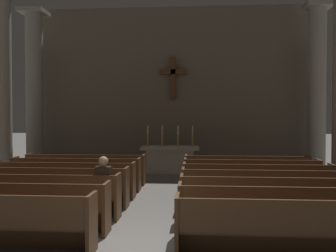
{
  "coord_description": "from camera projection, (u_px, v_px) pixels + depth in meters",
  "views": [
    {
      "loc": [
        0.93,
        -5.56,
        2.15
      ],
      "look_at": [
        0.0,
        7.19,
        1.81
      ],
      "focal_mm": 39.26,
      "sensor_mm": 36.0,
      "label": 1
    }
  ],
  "objects": [
    {
      "name": "pew_right_row_4",
      "position": [
        264.0,
        190.0,
        8.34
      ],
      "size": [
        3.76,
        0.5,
        0.95
      ],
      "color": "brown",
      "rests_on": "ground"
    },
    {
      "name": "candlestick_inner_left",
      "position": [
        162.0,
        139.0,
        13.94
      ],
      "size": [
        0.16,
        0.16,
        0.78
      ],
      "color": "#B79338",
      "rests_on": "altar"
    },
    {
      "name": "pew_left_row_7",
      "position": [
        86.0,
        169.0,
        11.61
      ],
      "size": [
        3.76,
        0.5,
        0.95
      ],
      "color": "brown",
      "rests_on": "ground"
    },
    {
      "name": "pew_right_row_2",
      "position": [
        285.0,
        212.0,
        6.41
      ],
      "size": [
        3.76,
        0.5,
        0.95
      ],
      "color": "brown",
      "rests_on": "ground"
    },
    {
      "name": "apse_with_cross",
      "position": [
        173.0,
        87.0,
        16.07
      ],
      "size": [
        12.5,
        0.47,
        6.9
      ],
      "color": "#706656",
      "rests_on": "ground"
    },
    {
      "name": "pew_left_row_3",
      "position": [
        31.0,
        195.0,
        7.74
      ],
      "size": [
        3.76,
        0.5,
        0.95
      ],
      "color": "brown",
      "rests_on": "ground"
    },
    {
      "name": "pew_left_row_2",
      "position": [
        8.0,
        207.0,
        6.77
      ],
      "size": [
        3.76,
        0.5,
        0.95
      ],
      "color": "brown",
      "rests_on": "ground"
    },
    {
      "name": "lone_worshipper",
      "position": [
        104.0,
        186.0,
        7.66
      ],
      "size": [
        0.32,
        0.43,
        1.32
      ],
      "color": "#26262B",
      "rests_on": "ground"
    },
    {
      "name": "pew_left_row_5",
      "position": [
        64.0,
        180.0,
        9.67
      ],
      "size": [
        3.76,
        0.5,
        0.95
      ],
      "color": "brown",
      "rests_on": "ground"
    },
    {
      "name": "candlestick_outer_left",
      "position": [
        148.0,
        139.0,
        13.98
      ],
      "size": [
        0.16,
        0.16,
        0.78
      ],
      "color": "#B79338",
      "rests_on": "altar"
    },
    {
      "name": "altar",
      "position": [
        170.0,
        159.0,
        13.94
      ],
      "size": [
        2.2,
        0.9,
        1.01
      ],
      "color": "#BCB7AD",
      "rests_on": "ground"
    },
    {
      "name": "pew_right_row_1",
      "position": [
        302.0,
        229.0,
        5.44
      ],
      "size": [
        3.76,
        0.5,
        0.95
      ],
      "color": "brown",
      "rests_on": "ground"
    },
    {
      "name": "candlestick_outer_right",
      "position": [
        193.0,
        140.0,
        13.86
      ],
      "size": [
        0.16,
        0.16,
        0.78
      ],
      "color": "#B79338",
      "rests_on": "altar"
    },
    {
      "name": "column_left_third",
      "position": [
        1.0,
        86.0,
        12.56
      ],
      "size": [
        1.05,
        1.05,
        6.52
      ],
      "color": "#9E998E",
      "rests_on": "ground"
    },
    {
      "name": "column_left_fourth",
      "position": [
        34.0,
        91.0,
        15.18
      ],
      "size": [
        1.05,
        1.05,
        6.52
      ],
      "color": "#9E998E",
      "rests_on": "ground"
    },
    {
      "name": "pew_left_row_6",
      "position": [
        76.0,
        174.0,
        10.64
      ],
      "size": [
        3.76,
        0.5,
        0.95
      ],
      "color": "brown",
      "rests_on": "ground"
    },
    {
      "name": "pew_right_row_6",
      "position": [
        251.0,
        176.0,
        10.28
      ],
      "size": [
        3.76,
        0.5,
        0.95
      ],
      "color": "brown",
      "rests_on": "ground"
    },
    {
      "name": "pew_right_row_5",
      "position": [
        257.0,
        182.0,
        9.31
      ],
      "size": [
        3.76,
        0.5,
        0.95
      ],
      "color": "brown",
      "rests_on": "ground"
    },
    {
      "name": "candlestick_inner_right",
      "position": [
        178.0,
        139.0,
        13.9
      ],
      "size": [
        0.16,
        0.16,
        0.78
      ],
      "color": "#B79338",
      "rests_on": "altar"
    },
    {
      "name": "column_right_fourth",
      "position": [
        317.0,
        90.0,
        14.35
      ],
      "size": [
        1.05,
        1.05,
        6.52
      ],
      "color": "#9E998E",
      "rests_on": "ground"
    },
    {
      "name": "pew_right_row_7",
      "position": [
        246.0,
        171.0,
        11.25
      ],
      "size": [
        3.76,
        0.5,
        0.95
      ],
      "color": "brown",
      "rests_on": "ground"
    },
    {
      "name": "pew_left_row_4",
      "position": [
        49.0,
        187.0,
        8.71
      ],
      "size": [
        3.76,
        0.5,
        0.95
      ],
      "color": "brown",
      "rests_on": "ground"
    },
    {
      "name": "pew_right_row_3",
      "position": [
        274.0,
        199.0,
        7.37
      ],
      "size": [
        3.76,
        0.5,
        0.95
      ],
      "color": "brown",
      "rests_on": "ground"
    }
  ]
}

